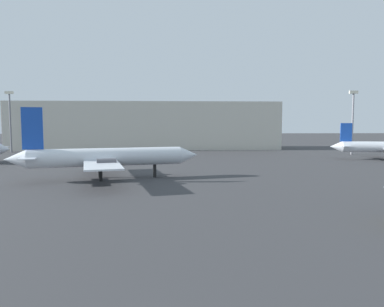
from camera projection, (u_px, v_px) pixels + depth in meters
airplane_distant at (105, 157)px, 54.75m from camera, size 28.74×25.81×10.88m
light_mast_left at (10, 118)px, 105.05m from camera, size 2.40×0.50×17.97m
light_mast_right at (353, 118)px, 98.24m from camera, size 2.40×0.50×17.50m
terminal_building at (147, 126)px, 122.74m from camera, size 88.15×19.38×15.60m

